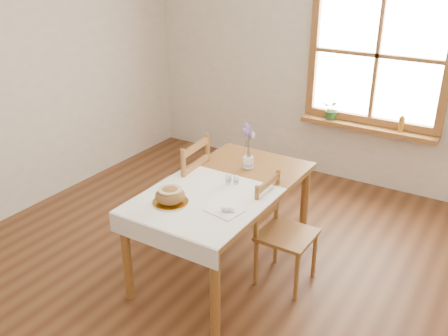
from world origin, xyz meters
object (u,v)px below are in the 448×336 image
Objects in this scene: dining_table at (224,195)px; bread_plate at (171,202)px; chair_right at (287,233)px; flower_vase at (248,163)px; chair_left at (176,190)px.

bread_plate is at bearing -109.43° from dining_table.
chair_right is 8.88× the size of flower_vase.
chair_right is at bearing 39.02° from bread_plate.
chair_left reaches higher than bread_plate.
chair_right is at bearing -29.62° from flower_vase.
chair_left is 0.70m from flower_vase.
chair_right is (1.10, -0.04, -0.07)m from chair_left.
dining_table is at bearing 72.91° from chair_left.
flower_vase is at bearing 109.15° from chair_left.
bread_plate is at bearing 30.09° from chair_left.
dining_table is at bearing 70.57° from bread_plate.
bread_plate is 2.62× the size of flower_vase.
chair_right is 0.95m from bread_plate.
chair_left is 1.11m from chair_right.
dining_table is 0.58m from chair_right.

